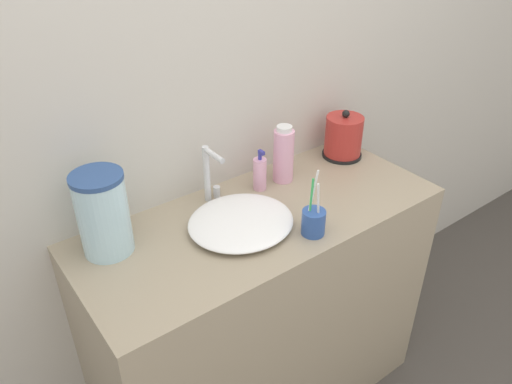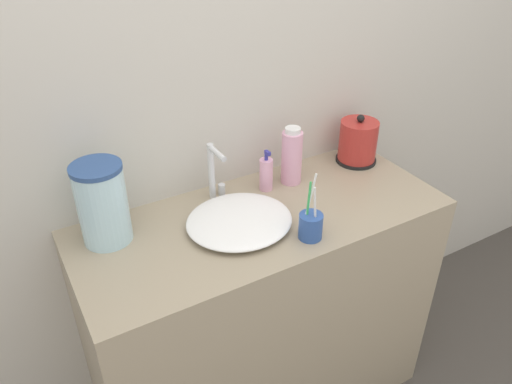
{
  "view_description": "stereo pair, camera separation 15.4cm",
  "coord_description": "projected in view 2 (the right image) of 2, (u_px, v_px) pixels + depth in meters",
  "views": [
    {
      "loc": [
        -0.81,
        -0.79,
        1.84
      ],
      "look_at": [
        -0.03,
        0.25,
        1.02
      ],
      "focal_mm": 35.0,
      "sensor_mm": 36.0,
      "label": 1
    },
    {
      "loc": [
        -0.68,
        -0.88,
        1.84
      ],
      "look_at": [
        -0.03,
        0.25,
        1.02
      ],
      "focal_mm": 35.0,
      "sensor_mm": 36.0,
      "label": 2
    }
  ],
  "objects": [
    {
      "name": "faucet",
      "position": [
        214.0,
        170.0,
        1.64
      ],
      "size": [
        0.06,
        0.11,
        0.2
      ],
      "color": "silver",
      "rests_on": "vanity_counter"
    },
    {
      "name": "wall_back",
      "position": [
        221.0,
        76.0,
        1.61
      ],
      "size": [
        6.0,
        0.04,
        2.6
      ],
      "color": "beige",
      "rests_on": "ground_plane"
    },
    {
      "name": "water_pitcher",
      "position": [
        102.0,
        204.0,
        1.44
      ],
      "size": [
        0.15,
        0.15,
        0.25
      ],
      "color": "#B2DBEA",
      "rests_on": "vanity_counter"
    },
    {
      "name": "sink_basin",
      "position": [
        239.0,
        220.0,
        1.55
      ],
      "size": [
        0.34,
        0.31,
        0.04
      ],
      "color": "white",
      "rests_on": "vanity_counter"
    },
    {
      "name": "lotion_bottle",
      "position": [
        266.0,
        174.0,
        1.72
      ],
      "size": [
        0.05,
        0.05,
        0.15
      ],
      "color": "#EAA8C6",
      "rests_on": "vanity_counter"
    },
    {
      "name": "shampoo_bottle",
      "position": [
        292.0,
        156.0,
        1.74
      ],
      "size": [
        0.07,
        0.07,
        0.21
      ],
      "color": "#EAA8C6",
      "rests_on": "vanity_counter"
    },
    {
      "name": "electric_kettle",
      "position": [
        358.0,
        143.0,
        1.88
      ],
      "size": [
        0.15,
        0.15,
        0.19
      ],
      "color": "black",
      "rests_on": "vanity_counter"
    },
    {
      "name": "toothbrush_cup",
      "position": [
        311.0,
        225.0,
        1.49
      ],
      "size": [
        0.07,
        0.07,
        0.21
      ],
      "color": "#2D519E",
      "rests_on": "vanity_counter"
    },
    {
      "name": "vanity_counter",
      "position": [
        262.0,
        317.0,
        1.85
      ],
      "size": [
        1.22,
        0.51,
        0.92
      ],
      "color": "gray",
      "rests_on": "ground_plane"
    }
  ]
}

